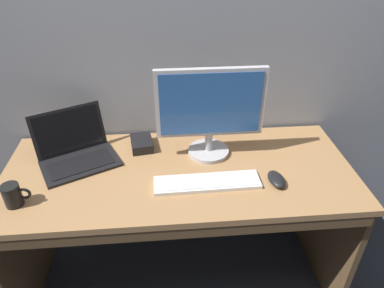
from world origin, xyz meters
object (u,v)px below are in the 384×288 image
at_px(external_monitor, 210,111).
at_px(wired_keyboard, 207,182).
at_px(laptop_black, 76,150).
at_px(external_drive_box, 142,143).
at_px(computer_mouse, 276,179).
at_px(coffee_mug, 13,195).

distance_m(external_monitor, wired_keyboard, 0.33).
xyz_separation_m(laptop_black, external_drive_box, (0.31, 0.08, -0.03)).
bearing_deg(laptop_black, computer_mouse, -15.81).
bearing_deg(computer_mouse, wired_keyboard, 171.44).
distance_m(laptop_black, wired_keyboard, 0.65).
relative_size(wired_keyboard, computer_mouse, 3.87).
distance_m(wired_keyboard, computer_mouse, 0.31).
bearing_deg(coffee_mug, external_drive_box, 37.11).
relative_size(laptop_black, external_drive_box, 2.95).
bearing_deg(coffee_mug, wired_keyboard, 4.29).
relative_size(external_drive_box, coffee_mug, 1.31).
xyz_separation_m(wired_keyboard, computer_mouse, (0.31, -0.02, 0.01)).
bearing_deg(laptop_black, wired_keyboard, -21.86).
relative_size(laptop_black, wired_keyboard, 0.92).
bearing_deg(external_drive_box, computer_mouse, -29.12).
distance_m(external_monitor, external_drive_box, 0.41).
xyz_separation_m(laptop_black, computer_mouse, (0.91, -0.26, -0.03)).
xyz_separation_m(laptop_black, wired_keyboard, (0.60, -0.24, -0.04)).
bearing_deg(external_drive_box, coffee_mug, -142.89).
bearing_deg(coffee_mug, computer_mouse, 2.31).
height_order(external_monitor, computer_mouse, external_monitor).
distance_m(laptop_black, external_drive_box, 0.32).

